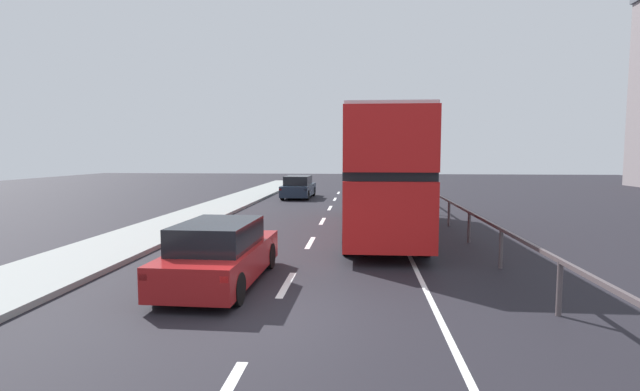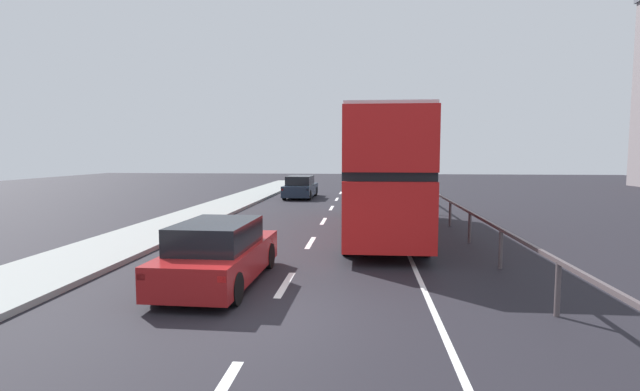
{
  "view_description": "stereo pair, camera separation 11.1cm",
  "coord_description": "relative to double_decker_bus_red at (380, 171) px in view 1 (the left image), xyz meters",
  "views": [
    {
      "loc": [
        1.62,
        -8.26,
        2.9
      ],
      "look_at": [
        0.4,
        5.85,
        1.64
      ],
      "focal_mm": 26.25,
      "sensor_mm": 36.0,
      "label": 1
    },
    {
      "loc": [
        1.73,
        -8.25,
        2.9
      ],
      "look_at": [
        0.4,
        5.85,
        1.64
      ],
      "focal_mm": 26.25,
      "sensor_mm": 36.0,
      "label": 2
    }
  ],
  "objects": [
    {
      "name": "ground_plane",
      "position": [
        -2.34,
        -9.19,
        -2.32
      ],
      "size": [
        74.73,
        120.0,
        0.1
      ],
      "primitive_type": "cube",
      "color": "black"
    },
    {
      "name": "lane_paint_markings",
      "position": [
        -0.36,
        -0.97,
        -2.27
      ],
      "size": [
        3.17,
        46.0,
        0.01
      ],
      "color": "silver",
      "rests_on": "ground"
    },
    {
      "name": "bridge_side_railing",
      "position": [
        2.85,
        -0.19,
        -1.42
      ],
      "size": [
        0.1,
        42.0,
        1.04
      ],
      "color": "#514649",
      "rests_on": "ground"
    },
    {
      "name": "double_decker_bus_red",
      "position": [
        0.0,
        0.0,
        0.0
      ],
      "size": [
        2.54,
        11.51,
        4.23
      ],
      "rotation": [
        0.0,
        0.0,
        0.01
      ],
      "color": "red",
      "rests_on": "ground"
    },
    {
      "name": "hatchback_car_near",
      "position": [
        -3.81,
        -7.45,
        -1.59
      ],
      "size": [
        1.81,
        4.36,
        1.43
      ],
      "rotation": [
        0.0,
        0.0,
        -0.02
      ],
      "color": "maroon",
      "rests_on": "ground"
    },
    {
      "name": "sedan_car_ahead",
      "position": [
        -4.79,
        13.09,
        -1.57
      ],
      "size": [
        1.89,
        4.53,
        1.46
      ],
      "rotation": [
        0.0,
        0.0,
        -0.02
      ],
      "color": "#1B2736",
      "rests_on": "ground"
    }
  ]
}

